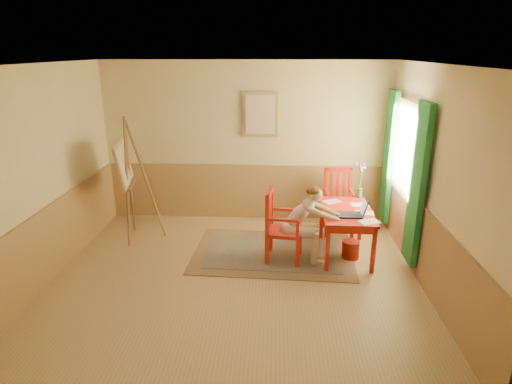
{
  "coord_description": "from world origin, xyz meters",
  "views": [
    {
      "loc": [
        0.52,
        -5.2,
        2.97
      ],
      "look_at": [
        0.25,
        0.55,
        1.05
      ],
      "focal_mm": 30.2,
      "sensor_mm": 36.0,
      "label": 1
    }
  ],
  "objects_px": {
    "table": "(347,216)",
    "laptop": "(354,212)",
    "chair_left": "(281,226)",
    "chair_back": "(338,202)",
    "easel": "(126,168)",
    "figure": "(304,221)"
  },
  "relations": [
    {
      "from": "table",
      "to": "laptop",
      "type": "height_order",
      "value": "laptop"
    },
    {
      "from": "chair_left",
      "to": "chair_back",
      "type": "height_order",
      "value": "chair_back"
    },
    {
      "from": "easel",
      "to": "chair_back",
      "type": "bearing_deg",
      "value": 7.34
    },
    {
      "from": "chair_left",
      "to": "laptop",
      "type": "xyz_separation_m",
      "value": [
        1.03,
        -0.01,
        0.24
      ]
    },
    {
      "from": "table",
      "to": "chair_back",
      "type": "bearing_deg",
      "value": 89.81
    },
    {
      "from": "chair_left",
      "to": "figure",
      "type": "xyz_separation_m",
      "value": [
        0.33,
        -0.04,
        0.1
      ]
    },
    {
      "from": "easel",
      "to": "laptop",
      "type": "bearing_deg",
      "value": -10.95
    },
    {
      "from": "chair_left",
      "to": "chair_back",
      "type": "distance_m",
      "value": 1.47
    },
    {
      "from": "chair_left",
      "to": "chair_back",
      "type": "bearing_deg",
      "value": 48.27
    },
    {
      "from": "figure",
      "to": "easel",
      "type": "xyz_separation_m",
      "value": [
        -2.75,
        0.69,
        0.55
      ]
    },
    {
      "from": "figure",
      "to": "table",
      "type": "bearing_deg",
      "value": 20.89
    },
    {
      "from": "table",
      "to": "easel",
      "type": "distance_m",
      "value": 3.47
    },
    {
      "from": "figure",
      "to": "laptop",
      "type": "relative_size",
      "value": 2.76
    },
    {
      "from": "chair_left",
      "to": "chair_back",
      "type": "xyz_separation_m",
      "value": [
        0.98,
        1.09,
        0.0
      ]
    },
    {
      "from": "laptop",
      "to": "easel",
      "type": "xyz_separation_m",
      "value": [
        -3.45,
        0.67,
        0.42
      ]
    },
    {
      "from": "easel",
      "to": "chair_left",
      "type": "bearing_deg",
      "value": -15.18
    },
    {
      "from": "table",
      "to": "chair_left",
      "type": "distance_m",
      "value": 1.0
    },
    {
      "from": "figure",
      "to": "laptop",
      "type": "height_order",
      "value": "figure"
    },
    {
      "from": "chair_left",
      "to": "figure",
      "type": "distance_m",
      "value": 0.35
    },
    {
      "from": "chair_left",
      "to": "easel",
      "type": "distance_m",
      "value": 2.59
    },
    {
      "from": "chair_back",
      "to": "chair_left",
      "type": "bearing_deg",
      "value": -131.73
    },
    {
      "from": "table",
      "to": "chair_back",
      "type": "distance_m",
      "value": 0.89
    }
  ]
}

